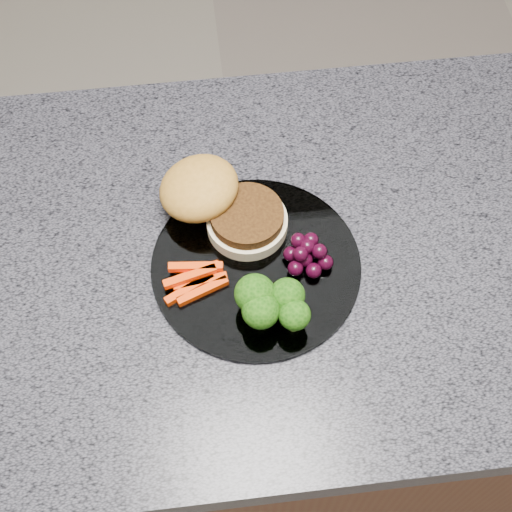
# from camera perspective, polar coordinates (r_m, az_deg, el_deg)

# --- Properties ---
(island_cabinet) EXTENTS (1.20, 0.60, 0.86)m
(island_cabinet) POSITION_cam_1_polar(r_m,az_deg,el_deg) (1.32, 1.44, -9.91)
(island_cabinet) COLOR #502F1B
(island_cabinet) RESTS_ON ground
(countertop) EXTENTS (1.20, 0.60, 0.04)m
(countertop) POSITION_cam_1_polar(r_m,az_deg,el_deg) (0.92, 2.05, 0.05)
(countertop) COLOR #494952
(countertop) RESTS_ON island_cabinet
(plate) EXTENTS (0.26, 0.26, 0.01)m
(plate) POSITION_cam_1_polar(r_m,az_deg,el_deg) (0.88, 0.00, -0.76)
(plate) COLOR white
(plate) RESTS_ON countertop
(burger) EXTENTS (0.19, 0.18, 0.06)m
(burger) POSITION_cam_1_polar(r_m,az_deg,el_deg) (0.90, -3.22, 4.37)
(burger) COLOR beige
(burger) RESTS_ON plate
(carrot_sticks) EXTENTS (0.08, 0.06, 0.02)m
(carrot_sticks) POSITION_cam_1_polar(r_m,az_deg,el_deg) (0.86, -4.87, -1.91)
(carrot_sticks) COLOR #FA3C04
(carrot_sticks) RESTS_ON plate
(broccoli) EXTENTS (0.08, 0.07, 0.06)m
(broccoli) POSITION_cam_1_polar(r_m,az_deg,el_deg) (0.82, 1.14, -3.73)
(broccoli) COLOR #5A832F
(broccoli) RESTS_ON plate
(grape_bunch) EXTENTS (0.06, 0.06, 0.03)m
(grape_bunch) POSITION_cam_1_polar(r_m,az_deg,el_deg) (0.87, 4.13, 0.19)
(grape_bunch) COLOR black
(grape_bunch) RESTS_ON plate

